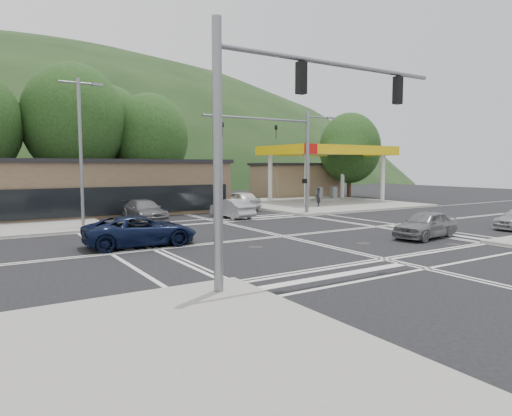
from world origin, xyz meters
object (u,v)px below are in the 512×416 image
car_queue_a (232,208)px  car_northbound (144,210)px  car_blue_west (141,231)px  car_queue_b (240,200)px  pedestrian (318,197)px  car_grey_center (426,224)px

car_queue_a → car_northbound: (-5.98, 1.72, 0.02)m
car_blue_west → car_queue_a: size_ratio=1.25×
car_queue_b → pedestrian: pedestrian is taller
car_grey_center → car_queue_b: 18.51m
car_northbound → car_queue_b: bearing=17.0°
car_blue_west → car_queue_a: bearing=-47.5°
car_queue_a → pedestrian: 10.56m
car_queue_b → pedestrian: (6.63, -2.49, 0.19)m
car_grey_center → car_queue_a: bearing=-170.3°
car_grey_center → pedestrian: bearing=151.7°
pedestrian → car_grey_center: bearing=27.8°
car_grey_center → car_queue_b: size_ratio=0.89×
car_queue_b → car_queue_a: bearing=56.7°
car_queue_b → pedestrian: size_ratio=2.79×
car_blue_west → car_grey_center: bearing=-110.2°
car_blue_west → car_grey_center: size_ratio=1.25×
car_queue_a → car_queue_b: bearing=-127.9°
car_blue_west → pedestrian: size_ratio=3.11×
car_queue_a → car_queue_b: size_ratio=0.89×
car_grey_center → pedestrian: (6.08, 16.01, 0.28)m
car_grey_center → car_queue_a: 14.13m
car_blue_west → car_northbound: car_blue_west is taller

